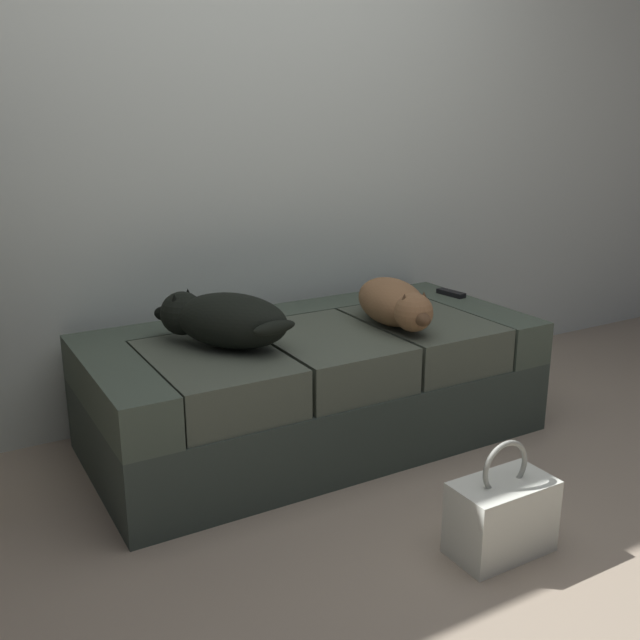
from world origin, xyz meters
TOP-DOWN VIEW (x-y plane):
  - ground_plane at (0.00, 0.00)m, footprint 10.00×10.00m
  - back_wall at (0.00, 1.63)m, footprint 6.40×0.10m
  - couch at (0.00, 1.08)m, footprint 1.81×0.85m
  - dog_dark at (-0.40, 1.06)m, footprint 0.47×0.54m
  - dog_tan at (0.31, 0.95)m, footprint 0.30×0.55m
  - tv_remote at (0.83, 1.22)m, footprint 0.06×0.15m
  - handbag at (0.10, 0.08)m, footprint 0.32×0.18m

SIDE VIEW (x-z plane):
  - ground_plane at x=0.00m, z-range 0.00..0.00m
  - handbag at x=0.10m, z-range -0.06..0.31m
  - couch at x=0.00m, z-range 0.00..0.48m
  - tv_remote at x=0.83m, z-range 0.48..0.50m
  - dog_tan at x=0.31m, z-range 0.48..0.67m
  - dog_dark at x=-0.40m, z-range 0.48..0.68m
  - back_wall at x=0.00m, z-range 0.00..2.80m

